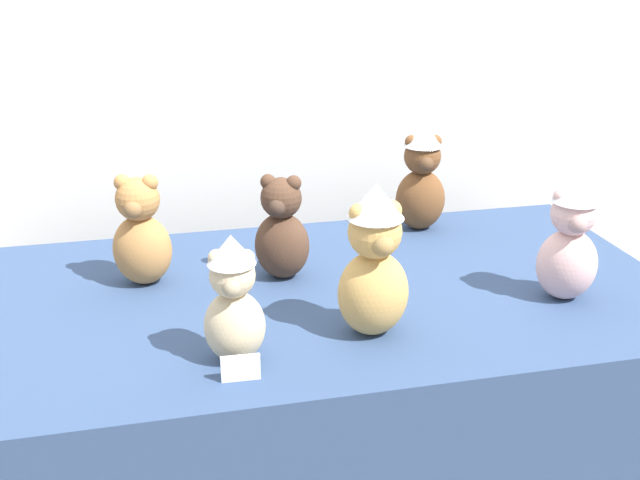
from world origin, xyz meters
The scene contains 9 objects.
wall_back centered at (0.00, 0.92, 1.30)m, with size 7.00×0.08×2.60m, color silver.
display_table centered at (0.00, 0.25, 0.36)m, with size 1.60×0.84×0.72m, color navy.
teddy_bear_chestnut centered at (0.35, 0.57, 0.87)m, with size 0.15×0.13×0.29m.
teddy_bear_caramel centered at (-0.38, 0.37, 0.84)m, with size 0.15×0.14×0.26m.
teddy_bear_sand centered at (-0.22, -0.01, 0.85)m, with size 0.13×0.11×0.25m.
teddy_bear_cocoa centered at (-0.07, 0.34, 0.84)m, with size 0.16×0.15×0.25m.
teddy_bear_honey centered at (0.06, 0.03, 0.88)m, with size 0.15×0.13×0.31m.
teddy_bear_blush centered at (0.51, 0.09, 0.86)m, with size 0.15×0.14×0.28m.
name_card_front_left centered at (-0.22, -0.08, 0.75)m, with size 0.07×0.01×0.05m, color white.
Camera 1 is at (-0.33, -1.20, 1.44)m, focal length 41.20 mm.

